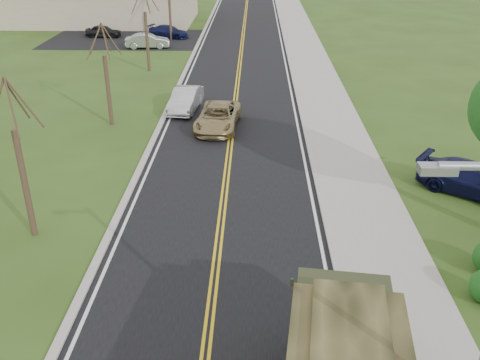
{
  "coord_description": "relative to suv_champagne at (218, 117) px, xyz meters",
  "views": [
    {
      "loc": [
        1.26,
        -7.0,
        10.75
      ],
      "look_at": [
        0.74,
        11.19,
        1.8
      ],
      "focal_mm": 40.0,
      "sensor_mm": 36.0,
      "label": 1
    }
  ],
  "objects": [
    {
      "name": "sedan_silver",
      "position": [
        -2.2,
        3.05,
        0.02
      ],
      "size": [
        1.92,
        4.31,
        1.37
      ],
      "primitive_type": "imported",
      "rotation": [
        0.0,
        0.0,
        -0.11
      ],
      "color": "silver",
      "rests_on": "ground"
    },
    {
      "name": "bare_tree_b",
      "position": [
        -6.2,
        0.49,
        1.81
      ],
      "size": [
        1.83,
        2.14,
        5.73
      ],
      "color": "#38281C",
      "rests_on": "ground"
    },
    {
      "name": "curb_right",
      "position": [
        4.95,
        18.49,
        -0.61
      ],
      "size": [
        0.3,
        120.0,
        0.12
      ],
      "primitive_type": "cube",
      "color": "#9E998E",
      "rests_on": "ground"
    },
    {
      "name": "lot_car_silver",
      "position": [
        -7.79,
        20.55,
        -0.01
      ],
      "size": [
        4.1,
        1.8,
        1.31
      ],
      "primitive_type": "imported",
      "rotation": [
        0.0,
        0.0,
        1.68
      ],
      "color": "#A3A4A8",
      "rests_on": "ground"
    },
    {
      "name": "bare_tree_d",
      "position": [
        -6.2,
        24.49,
        1.88
      ],
      "size": [
        1.88,
        2.2,
        5.91
      ],
      "color": "#38281C",
      "rests_on": "ground"
    },
    {
      "name": "suv_champagne",
      "position": [
        0.0,
        0.0,
        0.0
      ],
      "size": [
        2.62,
        4.98,
        1.34
      ],
      "primitive_type": "imported",
      "rotation": [
        0.0,
        0.0,
        -0.09
      ],
      "color": "#9C8758",
      "rests_on": "ground"
    },
    {
      "name": "pickup_navy",
      "position": [
        11.48,
        -7.7,
        0.01
      ],
      "size": [
        4.91,
        4.27,
        1.36
      ],
      "primitive_type": "imported",
      "rotation": [
        0.0,
        0.0,
        0.95
      ],
      "color": "#0F1137",
      "rests_on": "ground"
    },
    {
      "name": "curb_left",
      "position": [
        -3.35,
        18.49,
        -0.62
      ],
      "size": [
        0.3,
        120.0,
        0.1
      ],
      "primitive_type": "cube",
      "color": "#9E998E",
      "rests_on": "ground"
    },
    {
      "name": "lot_car_navy",
      "position": [
        -6.57,
        25.3,
        -0.07
      ],
      "size": [
        4.41,
        2.82,
        1.19
      ],
      "primitive_type": "imported",
      "rotation": [
        0.0,
        0.0,
        1.27
      ],
      "color": "#10153D",
      "rests_on": "ground"
    },
    {
      "name": "bare_tree_c",
      "position": [
        -6.2,
        12.49,
        2.11
      ],
      "size": [
        2.04,
        2.39,
        6.42
      ],
      "color": "#38281C",
      "rests_on": "ground"
    },
    {
      "name": "lot_car_dark",
      "position": [
        -13.09,
        25.34,
        -0.08
      ],
      "size": [
        3.51,
        1.5,
        1.18
      ],
      "primitive_type": "imported",
      "rotation": [
        0.0,
        0.0,
        1.54
      ],
      "color": "black",
      "rests_on": "ground"
    },
    {
      "name": "bare_tree_a",
      "position": [
        -6.2,
        -11.51,
        1.96
      ],
      "size": [
        1.93,
        2.26,
        6.08
      ],
      "color": "#38281C",
      "rests_on": "ground"
    },
    {
      "name": "sidewalk_right",
      "position": [
        6.7,
        18.49,
        -0.62
      ],
      "size": [
        3.2,
        120.0,
        0.1
      ],
      "primitive_type": "cube",
      "color": "#9E998E",
      "rests_on": "ground"
    },
    {
      "name": "street_light",
      "position": [
        5.7,
        -22.01,
        3.76
      ],
      "size": [
        1.65,
        0.22,
        8.0
      ],
      "color": "gray",
      "rests_on": "ground"
    },
    {
      "name": "road",
      "position": [
        0.8,
        18.49,
        -0.66
      ],
      "size": [
        8.0,
        120.0,
        0.01
      ],
      "primitive_type": "cube",
      "color": "black",
      "rests_on": "ground"
    }
  ]
}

